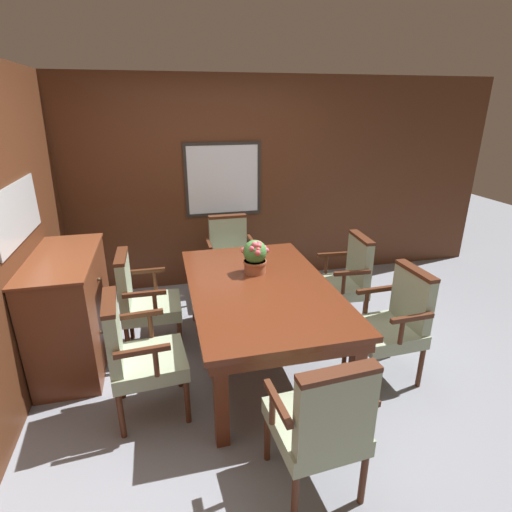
{
  "coord_description": "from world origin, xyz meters",
  "views": [
    {
      "loc": [
        -0.64,
        -2.75,
        2.13
      ],
      "look_at": [
        0.1,
        0.31,
        0.93
      ],
      "focal_mm": 28.0,
      "sensor_mm": 36.0,
      "label": 1
    }
  ],
  "objects_px": {
    "chair_head_far": "(230,254)",
    "chair_left_far": "(143,299)",
    "chair_head_near": "(321,421)",
    "chair_left_near": "(137,352)",
    "sideboard_cabinet": "(71,310)",
    "chair_right_far": "(345,278)",
    "dining_table": "(260,295)",
    "potted_plant": "(255,256)",
    "chair_right_near": "(394,320)"
  },
  "relations": [
    {
      "from": "chair_head_far",
      "to": "potted_plant",
      "type": "xyz_separation_m",
      "value": [
        0.04,
        -1.06,
        0.37
      ]
    },
    {
      "from": "chair_head_near",
      "to": "chair_right_near",
      "type": "bearing_deg",
      "value": -142.38
    },
    {
      "from": "chair_head_far",
      "to": "chair_left_near",
      "type": "height_order",
      "value": "same"
    },
    {
      "from": "chair_head_far",
      "to": "potted_plant",
      "type": "relative_size",
      "value": 3.08
    },
    {
      "from": "chair_head_far",
      "to": "chair_left_far",
      "type": "distance_m",
      "value": 1.32
    },
    {
      "from": "chair_left_near",
      "to": "chair_left_far",
      "type": "distance_m",
      "value": 0.84
    },
    {
      "from": "chair_head_far",
      "to": "dining_table",
      "type": "bearing_deg",
      "value": -89.01
    },
    {
      "from": "chair_head_far",
      "to": "potted_plant",
      "type": "distance_m",
      "value": 1.12
    },
    {
      "from": "chair_head_near",
      "to": "chair_left_far",
      "type": "height_order",
      "value": "same"
    },
    {
      "from": "chair_head_far",
      "to": "chair_left_far",
      "type": "height_order",
      "value": "same"
    },
    {
      "from": "chair_head_near",
      "to": "sideboard_cabinet",
      "type": "relative_size",
      "value": 0.81
    },
    {
      "from": "chair_left_far",
      "to": "sideboard_cabinet",
      "type": "height_order",
      "value": "sideboard_cabinet"
    },
    {
      "from": "sideboard_cabinet",
      "to": "chair_head_far",
      "type": "bearing_deg",
      "value": 31.1
    },
    {
      "from": "chair_right_far",
      "to": "chair_head_near",
      "type": "bearing_deg",
      "value": -25.13
    },
    {
      "from": "potted_plant",
      "to": "sideboard_cabinet",
      "type": "distance_m",
      "value": 1.64
    },
    {
      "from": "potted_plant",
      "to": "chair_right_near",
      "type": "bearing_deg",
      "value": -36.42
    },
    {
      "from": "chair_head_near",
      "to": "sideboard_cabinet",
      "type": "bearing_deg",
      "value": -51.7
    },
    {
      "from": "potted_plant",
      "to": "sideboard_cabinet",
      "type": "xyz_separation_m",
      "value": [
        -1.58,
        0.13,
        -0.4
      ]
    },
    {
      "from": "sideboard_cabinet",
      "to": "chair_right_near",
      "type": "bearing_deg",
      "value": -18.35
    },
    {
      "from": "chair_head_far",
      "to": "chair_right_near",
      "type": "bearing_deg",
      "value": -60.19
    },
    {
      "from": "chair_head_near",
      "to": "chair_left_near",
      "type": "xyz_separation_m",
      "value": [
        -1.0,
        0.91,
        0.0
      ]
    },
    {
      "from": "chair_left_near",
      "to": "potted_plant",
      "type": "height_order",
      "value": "potted_plant"
    },
    {
      "from": "chair_head_far",
      "to": "potted_plant",
      "type": "bearing_deg",
      "value": -87.73
    },
    {
      "from": "chair_right_near",
      "to": "potted_plant",
      "type": "distance_m",
      "value": 1.27
    },
    {
      "from": "potted_plant",
      "to": "chair_head_far",
      "type": "bearing_deg",
      "value": 92.1
    },
    {
      "from": "chair_head_near",
      "to": "chair_left_near",
      "type": "height_order",
      "value": "same"
    },
    {
      "from": "chair_head_near",
      "to": "chair_left_far",
      "type": "distance_m",
      "value": 2.0
    },
    {
      "from": "chair_left_far",
      "to": "sideboard_cabinet",
      "type": "bearing_deg",
      "value": 92.27
    },
    {
      "from": "chair_head_near",
      "to": "chair_right_far",
      "type": "relative_size",
      "value": 1.0
    },
    {
      "from": "chair_right_near",
      "to": "chair_left_near",
      "type": "bearing_deg",
      "value": -93.08
    },
    {
      "from": "chair_right_far",
      "to": "chair_left_near",
      "type": "relative_size",
      "value": 1.0
    },
    {
      "from": "chair_right_far",
      "to": "chair_head_far",
      "type": "bearing_deg",
      "value": -128.89
    },
    {
      "from": "chair_right_near",
      "to": "chair_left_near",
      "type": "relative_size",
      "value": 1.0
    },
    {
      "from": "chair_head_far",
      "to": "sideboard_cabinet",
      "type": "relative_size",
      "value": 0.81
    },
    {
      "from": "dining_table",
      "to": "chair_head_near",
      "type": "distance_m",
      "value": 1.33
    },
    {
      "from": "chair_head_far",
      "to": "chair_left_far",
      "type": "relative_size",
      "value": 1.0
    },
    {
      "from": "chair_right_far",
      "to": "sideboard_cabinet",
      "type": "distance_m",
      "value": 2.54
    },
    {
      "from": "chair_head_far",
      "to": "chair_left_far",
      "type": "xyz_separation_m",
      "value": [
        -0.95,
        -0.91,
        0.0
      ]
    },
    {
      "from": "chair_head_near",
      "to": "chair_right_far",
      "type": "distance_m",
      "value": 1.99
    },
    {
      "from": "chair_head_far",
      "to": "chair_left_near",
      "type": "xyz_separation_m",
      "value": [
        -0.97,
        -1.75,
        0.0
      ]
    },
    {
      "from": "sideboard_cabinet",
      "to": "chair_left_near",
      "type": "bearing_deg",
      "value": -55.04
    },
    {
      "from": "dining_table",
      "to": "chair_head_far",
      "type": "relative_size",
      "value": 2.02
    },
    {
      "from": "chair_right_far",
      "to": "dining_table",
      "type": "bearing_deg",
      "value": -63.28
    },
    {
      "from": "chair_left_far",
      "to": "sideboard_cabinet",
      "type": "distance_m",
      "value": 0.59
    },
    {
      "from": "dining_table",
      "to": "chair_right_far",
      "type": "height_order",
      "value": "chair_right_far"
    },
    {
      "from": "chair_head_far",
      "to": "chair_left_near",
      "type": "distance_m",
      "value": 2.0
    },
    {
      "from": "chair_right_far",
      "to": "chair_left_near",
      "type": "xyz_separation_m",
      "value": [
        -1.96,
        -0.83,
        0.0
      ]
    },
    {
      "from": "chair_head_near",
      "to": "potted_plant",
      "type": "relative_size",
      "value": 3.08
    },
    {
      "from": "dining_table",
      "to": "sideboard_cabinet",
      "type": "relative_size",
      "value": 1.64
    },
    {
      "from": "chair_head_far",
      "to": "sideboard_cabinet",
      "type": "bearing_deg",
      "value": -148.74
    }
  ]
}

